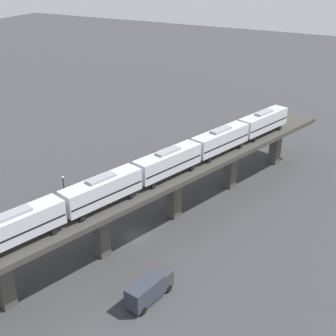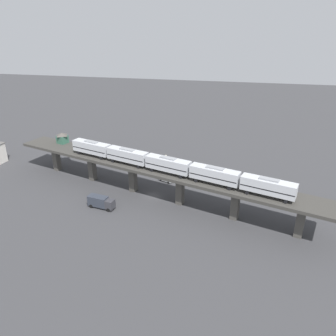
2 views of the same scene
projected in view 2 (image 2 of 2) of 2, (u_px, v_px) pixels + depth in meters
ground_plane at (153, 196)px, 91.19m from camera, size 400.00×400.00×0.00m
elevated_viaduct at (153, 172)px, 88.03m from camera, size 34.84×90.45×8.83m
subway_train at (168, 164)px, 82.93m from camera, size 20.86×60.51×4.45m
signal_hut at (62, 138)px, 104.42m from camera, size 4.02×4.02×3.40m
street_car_black at (247, 185)px, 95.60m from camera, size 2.11×4.48×1.89m
street_car_silver at (166, 179)px, 99.19m from camera, size 3.42×4.75×1.89m
delivery_truck at (101, 202)px, 84.73m from camera, size 3.47×7.48×3.20m
street_lamp at (166, 163)px, 101.96m from camera, size 0.44×0.44×6.94m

